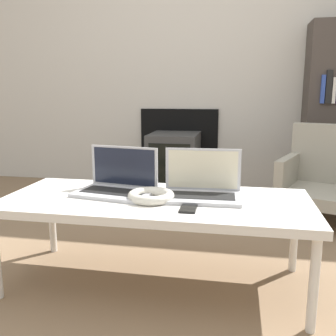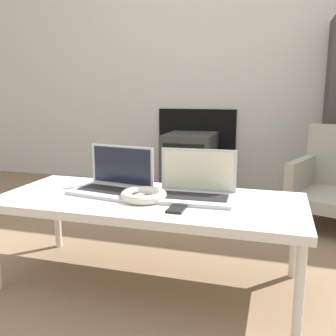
{
  "view_description": "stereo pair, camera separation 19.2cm",
  "coord_description": "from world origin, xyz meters",
  "px_view_note": "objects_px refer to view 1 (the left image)",
  "views": [
    {
      "loc": [
        0.35,
        -1.39,
        0.86
      ],
      "look_at": [
        0.0,
        0.46,
        0.48
      ],
      "focal_mm": 40.0,
      "sensor_mm": 36.0,
      "label": 1
    },
    {
      "loc": [
        0.53,
        -1.35,
        0.86
      ],
      "look_at": [
        0.0,
        0.46,
        0.48
      ],
      "focal_mm": 40.0,
      "sensor_mm": 36.0,
      "label": 2
    }
  ],
  "objects_px": {
    "headphones": "(151,196)",
    "armchair": "(330,175)",
    "phone": "(189,207)",
    "laptop_left": "(118,183)",
    "tv": "(174,163)",
    "laptop_right": "(202,187)"
  },
  "relations": [
    {
      "from": "laptop_left",
      "to": "phone",
      "type": "bearing_deg",
      "value": -16.56
    },
    {
      "from": "headphones",
      "to": "phone",
      "type": "height_order",
      "value": "headphones"
    },
    {
      "from": "laptop_left",
      "to": "armchair",
      "type": "xyz_separation_m",
      "value": [
        1.16,
        1.03,
        -0.14
      ]
    },
    {
      "from": "headphones",
      "to": "armchair",
      "type": "xyz_separation_m",
      "value": [
        0.98,
        1.13,
        -0.11
      ]
    },
    {
      "from": "laptop_right",
      "to": "headphones",
      "type": "xyz_separation_m",
      "value": [
        -0.21,
        -0.09,
        -0.02
      ]
    },
    {
      "from": "laptop_right",
      "to": "tv",
      "type": "relative_size",
      "value": 0.68
    },
    {
      "from": "armchair",
      "to": "headphones",
      "type": "bearing_deg",
      "value": -110.13
    },
    {
      "from": "laptop_right",
      "to": "phone",
      "type": "relative_size",
      "value": 2.47
    },
    {
      "from": "armchair",
      "to": "phone",
      "type": "bearing_deg",
      "value": -102.74
    },
    {
      "from": "headphones",
      "to": "laptop_left",
      "type": "bearing_deg",
      "value": 152.7
    },
    {
      "from": "headphones",
      "to": "tv",
      "type": "distance_m",
      "value": 1.69
    },
    {
      "from": "tv",
      "to": "armchair",
      "type": "bearing_deg",
      "value": -25.24
    },
    {
      "from": "phone",
      "to": "headphones",
      "type": "bearing_deg",
      "value": 154.76
    },
    {
      "from": "laptop_left",
      "to": "tv",
      "type": "bearing_deg",
      "value": 99.82
    },
    {
      "from": "laptop_left",
      "to": "armchair",
      "type": "height_order",
      "value": "armchair"
    },
    {
      "from": "phone",
      "to": "armchair",
      "type": "height_order",
      "value": "armchair"
    },
    {
      "from": "laptop_left",
      "to": "laptop_right",
      "type": "distance_m",
      "value": 0.39
    },
    {
      "from": "laptop_right",
      "to": "armchair",
      "type": "distance_m",
      "value": 1.3
    },
    {
      "from": "headphones",
      "to": "phone",
      "type": "relative_size",
      "value": 1.42
    },
    {
      "from": "armchair",
      "to": "tv",
      "type": "bearing_deg",
      "value": 175.71
    },
    {
      "from": "phone",
      "to": "laptop_right",
      "type": "bearing_deg",
      "value": 79.4
    },
    {
      "from": "laptop_right",
      "to": "armchair",
      "type": "height_order",
      "value": "armchair"
    }
  ]
}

